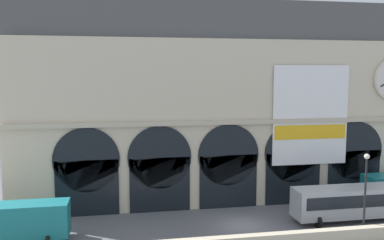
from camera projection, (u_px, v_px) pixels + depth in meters
name	position (u px, v px, depth m)	size (l,w,h in m)	color
ground_plane	(243.00, 225.00, 35.68)	(200.00, 200.00, 0.00)	slate
station_building	(223.00, 106.00, 41.73)	(42.05, 5.02, 20.47)	beige
box_truck_west	(21.00, 221.00, 31.97)	(7.50, 2.91, 3.12)	gold
bus_mideast	(353.00, 201.00, 36.71)	(11.00, 3.25, 3.10)	#ADB2B7
street_lamp_quayside	(366.00, 184.00, 32.63)	(0.44, 0.44, 6.90)	black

